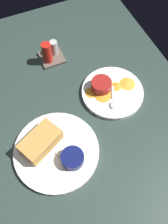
{
  "coord_description": "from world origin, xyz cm",
  "views": [
    {
      "loc": [
        -1.66,
        -42.22,
        75.69
      ],
      "look_at": [
        14.43,
        -5.2,
        3.0
      ],
      "focal_mm": 39.33,
      "sensor_mm": 36.0,
      "label": 1
    }
  ],
  "objects_px": {
    "spoon_by_gravy_ramekin": "(113,102)",
    "plate_chips_companion": "(112,92)",
    "ramekin_light_gravy": "(101,85)",
    "sandwich_half_near": "(40,142)",
    "spoon_by_dark_ramekin": "(56,152)",
    "condiment_caddy": "(50,53)",
    "plate_sandwich_main": "(57,151)",
    "ramekin_dark_sauce": "(72,158)"
  },
  "relations": [
    {
      "from": "spoon_by_gravy_ramekin",
      "to": "plate_chips_companion",
      "type": "bearing_deg",
      "value": 63.68
    },
    {
      "from": "ramekin_light_gravy",
      "to": "spoon_by_gravy_ramekin",
      "type": "relative_size",
      "value": 0.77
    },
    {
      "from": "sandwich_half_near",
      "to": "spoon_by_dark_ramekin",
      "type": "height_order",
      "value": "sandwich_half_near"
    },
    {
      "from": "spoon_by_dark_ramekin",
      "to": "condiment_caddy",
      "type": "relative_size",
      "value": 0.87
    },
    {
      "from": "spoon_by_dark_ramekin",
      "to": "plate_chips_companion",
      "type": "relative_size",
      "value": 0.37
    },
    {
      "from": "spoon_by_dark_ramekin",
      "to": "ramekin_light_gravy",
      "type": "relative_size",
      "value": 1.13
    },
    {
      "from": "plate_sandwich_main",
      "to": "spoon_by_gravy_ramekin",
      "type": "bearing_deg",
      "value": 19.67
    },
    {
      "from": "plate_sandwich_main",
      "to": "ramekin_dark_sauce",
      "type": "xyz_separation_m",
      "value": [
        0.04,
        -0.05,
        0.03
      ]
    },
    {
      "from": "spoon_by_dark_ramekin",
      "to": "ramekin_dark_sauce",
      "type": "bearing_deg",
      "value": -47.45
    },
    {
      "from": "plate_sandwich_main",
      "to": "ramekin_light_gravy",
      "type": "distance_m",
      "value": 0.28
    },
    {
      "from": "ramekin_light_gravy",
      "to": "spoon_by_gravy_ramekin",
      "type": "height_order",
      "value": "ramekin_light_gravy"
    },
    {
      "from": "spoon_by_dark_ramekin",
      "to": "plate_sandwich_main",
      "type": "bearing_deg",
      "value": 73.91
    },
    {
      "from": "condiment_caddy",
      "to": "plate_sandwich_main",
      "type": "bearing_deg",
      "value": -107.17
    },
    {
      "from": "spoon_by_gravy_ramekin",
      "to": "condiment_caddy",
      "type": "relative_size",
      "value": 1.0
    },
    {
      "from": "plate_sandwich_main",
      "to": "spoon_by_gravy_ramekin",
      "type": "xyz_separation_m",
      "value": [
        0.25,
        0.09,
        0.01
      ]
    },
    {
      "from": "spoon_by_dark_ramekin",
      "to": "plate_chips_companion",
      "type": "distance_m",
      "value": 0.3
    },
    {
      "from": "plate_sandwich_main",
      "to": "spoon_by_dark_ramekin",
      "type": "relative_size",
      "value": 3.32
    },
    {
      "from": "ramekin_dark_sauce",
      "to": "plate_chips_companion",
      "type": "distance_m",
      "value": 0.29
    },
    {
      "from": "ramekin_dark_sauce",
      "to": "plate_chips_companion",
      "type": "bearing_deg",
      "value": 38.11
    },
    {
      "from": "plate_chips_companion",
      "to": "condiment_caddy",
      "type": "xyz_separation_m",
      "value": [
        -0.15,
        0.25,
        0.03
      ]
    },
    {
      "from": "spoon_by_gravy_ramekin",
      "to": "spoon_by_dark_ramekin",
      "type": "bearing_deg",
      "value": -158.77
    },
    {
      "from": "plate_chips_companion",
      "to": "sandwich_half_near",
      "type": "bearing_deg",
      "value": -162.82
    },
    {
      "from": "ramekin_light_gravy",
      "to": "condiment_caddy",
      "type": "relative_size",
      "value": 0.77
    },
    {
      "from": "plate_sandwich_main",
      "to": "spoon_by_gravy_ramekin",
      "type": "distance_m",
      "value": 0.26
    },
    {
      "from": "plate_sandwich_main",
      "to": "spoon_by_dark_ramekin",
      "type": "bearing_deg",
      "value": -106.09
    },
    {
      "from": "plate_sandwich_main",
      "to": "sandwich_half_near",
      "type": "height_order",
      "value": "sandwich_half_near"
    },
    {
      "from": "spoon_by_gravy_ramekin",
      "to": "ramekin_dark_sauce",
      "type": "bearing_deg",
      "value": -146.65
    },
    {
      "from": "plate_chips_companion",
      "to": "condiment_caddy",
      "type": "height_order",
      "value": "condiment_caddy"
    },
    {
      "from": "plate_sandwich_main",
      "to": "sandwich_half_near",
      "type": "distance_m",
      "value": 0.06
    },
    {
      "from": "sandwich_half_near",
      "to": "spoon_by_dark_ramekin",
      "type": "distance_m",
      "value": 0.06
    },
    {
      "from": "plate_chips_companion",
      "to": "spoon_by_gravy_ramekin",
      "type": "bearing_deg",
      "value": -116.32
    },
    {
      "from": "ramekin_dark_sauce",
      "to": "condiment_caddy",
      "type": "distance_m",
      "value": 0.43
    },
    {
      "from": "plate_sandwich_main",
      "to": "spoon_by_dark_ramekin",
      "type": "xyz_separation_m",
      "value": [
        -0.0,
        -0.01,
        0.01
      ]
    },
    {
      "from": "spoon_by_dark_ramekin",
      "to": "condiment_caddy",
      "type": "xyz_separation_m",
      "value": [
        0.12,
        0.39,
        0.01
      ]
    },
    {
      "from": "spoon_by_gravy_ramekin",
      "to": "condiment_caddy",
      "type": "xyz_separation_m",
      "value": [
        -0.13,
        0.29,
        0.01
      ]
    },
    {
      "from": "plate_sandwich_main",
      "to": "condiment_caddy",
      "type": "height_order",
      "value": "condiment_caddy"
    },
    {
      "from": "spoon_by_dark_ramekin",
      "to": "sandwich_half_near",
      "type": "bearing_deg",
      "value": 126.64
    },
    {
      "from": "plate_chips_companion",
      "to": "plate_sandwich_main",
      "type": "bearing_deg",
      "value": -153.86
    },
    {
      "from": "sandwich_half_near",
      "to": "plate_chips_companion",
      "type": "distance_m",
      "value": 0.32
    },
    {
      "from": "plate_sandwich_main",
      "to": "ramekin_light_gravy",
      "type": "xyz_separation_m",
      "value": [
        0.23,
        0.16,
        0.03
      ]
    },
    {
      "from": "plate_chips_companion",
      "to": "ramekin_light_gravy",
      "type": "height_order",
      "value": "ramekin_light_gravy"
    },
    {
      "from": "plate_sandwich_main",
      "to": "spoon_by_dark_ramekin",
      "type": "height_order",
      "value": "spoon_by_dark_ramekin"
    }
  ]
}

